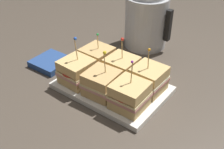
{
  "coord_description": "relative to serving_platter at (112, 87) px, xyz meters",
  "views": [
    {
      "loc": [
        0.46,
        -0.61,
        0.58
      ],
      "look_at": [
        0.0,
        0.0,
        0.06
      ],
      "focal_mm": 45.0,
      "sensor_mm": 36.0,
      "label": 1
    }
  ],
  "objects": [
    {
      "name": "sandwich_back_left",
      "position": [
        -0.11,
        0.05,
        0.05
      ],
      "size": [
        0.1,
        0.1,
        0.14
      ],
      "color": "tan",
      "rests_on": "serving_platter"
    },
    {
      "name": "ground_plane",
      "position": [
        0.0,
        0.0,
        -0.01
      ],
      "size": [
        6.0,
        6.0,
        0.0
      ],
      "primitive_type": "plane",
      "color": "#4C4238"
    },
    {
      "name": "kettle_steel",
      "position": [
        -0.08,
        0.34,
        0.1
      ],
      "size": [
        0.2,
        0.18,
        0.24
      ],
      "color": "#B7BABF",
      "rests_on": "ground_plane"
    },
    {
      "name": "sandwich_front_right",
      "position": [
        0.11,
        -0.06,
        0.05
      ],
      "size": [
        0.1,
        0.1,
        0.16
      ],
      "color": "tan",
      "rests_on": "serving_platter"
    },
    {
      "name": "sandwich_back_right",
      "position": [
        0.11,
        0.05,
        0.05
      ],
      "size": [
        0.1,
        0.1,
        0.15
      ],
      "color": "tan",
      "rests_on": "serving_platter"
    },
    {
      "name": "napkin_stack",
      "position": [
        -0.28,
        -0.02,
        0.0
      ],
      "size": [
        0.13,
        0.13,
        0.02
      ],
      "color": "navy",
      "rests_on": "ground_plane"
    },
    {
      "name": "sandwich_back_center",
      "position": [
        0.0,
        0.05,
        0.05
      ],
      "size": [
        0.1,
        0.1,
        0.16
      ],
      "color": "tan",
      "rests_on": "serving_platter"
    },
    {
      "name": "sandwich_front_center",
      "position": [
        0.0,
        -0.05,
        0.05
      ],
      "size": [
        0.11,
        0.11,
        0.16
      ],
      "color": "tan",
      "rests_on": "serving_platter"
    },
    {
      "name": "serving_platter",
      "position": [
        0.0,
        0.0,
        0.0
      ],
      "size": [
        0.36,
        0.24,
        0.02
      ],
      "color": "white",
      "rests_on": "ground_plane"
    },
    {
      "name": "sandwich_front_left",
      "position": [
        -0.11,
        -0.05,
        0.05
      ],
      "size": [
        0.11,
        0.11,
        0.17
      ],
      "color": "tan",
      "rests_on": "serving_platter"
    }
  ]
}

